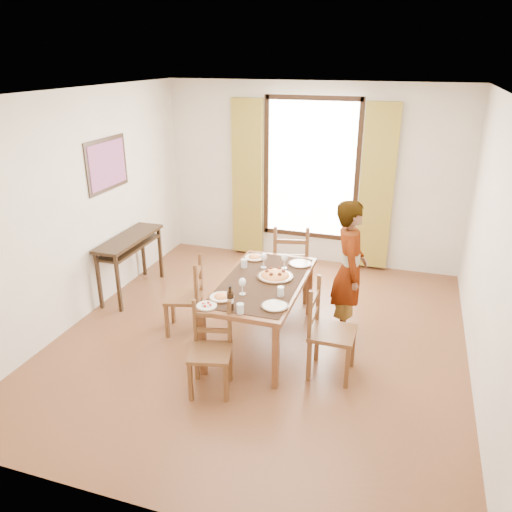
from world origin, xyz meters
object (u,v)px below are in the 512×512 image
(console_table, at_px, (129,245))
(pasta_platter, at_px, (275,274))
(dining_table, at_px, (262,287))
(man, at_px, (350,270))

(console_table, height_order, pasta_platter, pasta_platter)
(dining_table, height_order, pasta_platter, pasta_platter)
(man, xyz_separation_m, pasta_platter, (-0.77, -0.33, -0.00))
(man, relative_size, pasta_platter, 4.04)
(dining_table, distance_m, pasta_platter, 0.21)
(console_table, relative_size, man, 0.74)
(pasta_platter, bearing_deg, console_table, 165.62)
(console_table, height_order, man, man)
(dining_table, xyz_separation_m, man, (0.88, 0.45, 0.12))
(console_table, xyz_separation_m, dining_table, (2.06, -0.68, 0.00))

